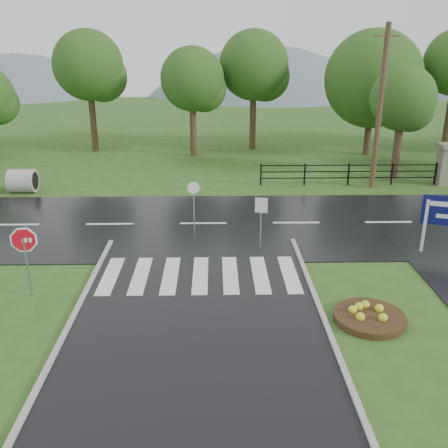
{
  "coord_description": "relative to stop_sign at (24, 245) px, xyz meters",
  "views": [
    {
      "loc": [
        0.49,
        -10.05,
        7.48
      ],
      "look_at": [
        0.81,
        6.0,
        1.5
      ],
      "focal_mm": 40.0,
      "sensor_mm": 36.0,
      "label": 1
    }
  ],
  "objects": [
    {
      "name": "treeline",
      "position": [
        6.19,
        20.24,
        -1.69
      ],
      "size": [
        83.2,
        5.2,
        10.0
      ],
      "color": "#254F18",
      "rests_on": "ground"
    },
    {
      "name": "ground",
      "position": [
        5.19,
        -3.76,
        -1.69
      ],
      "size": [
        120.0,
        120.0,
        0.0
      ],
      "primitive_type": "plane",
      "color": "#2E561C",
      "rests_on": "ground"
    },
    {
      "name": "fence_west",
      "position": [
        12.94,
        12.24,
        -0.97
      ],
      "size": [
        9.58,
        0.08,
        1.2
      ],
      "color": "black",
      "rests_on": "ground"
    },
    {
      "name": "flower_bed",
      "position": [
        10.02,
        -1.66,
        -1.54
      ],
      "size": [
        2.01,
        2.01,
        0.4
      ],
      "color": "#332111",
      "rests_on": "ground"
    },
    {
      "name": "entrance_tree_left",
      "position": [
        15.98,
        13.74,
        2.69
      ],
      "size": [
        3.54,
        3.54,
        6.21
      ],
      "color": "#3D2B1C",
      "rests_on": "ground"
    },
    {
      "name": "crosswalk",
      "position": [
        5.19,
        1.24,
        -1.63
      ],
      "size": [
        6.5,
        2.8,
        0.02
      ],
      "color": "silver",
      "rests_on": "ground"
    },
    {
      "name": "hills",
      "position": [
        8.68,
        61.24,
        -17.23
      ],
      "size": [
        102.0,
        48.0,
        48.0
      ],
      "color": "slate",
      "rests_on": "ground"
    },
    {
      "name": "main_road",
      "position": [
        5.19,
        6.24,
        -1.69
      ],
      "size": [
        90.0,
        8.0,
        0.04
      ],
      "primitive_type": "cube",
      "color": "black",
      "rests_on": "ground"
    },
    {
      "name": "utility_pole_east",
      "position": [
        14.1,
        11.74,
        2.5
      ],
      "size": [
        1.41,
        0.57,
        8.25
      ],
      "color": "#473523",
      "rests_on": "ground"
    },
    {
      "name": "reg_sign_round",
      "position": [
        4.84,
        5.43,
        -0.34
      ],
      "size": [
        0.49,
        0.09,
        2.12
      ],
      "color": "#939399",
      "rests_on": "ground"
    },
    {
      "name": "stop_sign",
      "position": [
        0.0,
        0.0,
        0.0
      ],
      "size": [
        1.06,
        0.18,
        2.41
      ],
      "color": "#939399",
      "rests_on": "ground"
    },
    {
      "name": "pillar_west",
      "position": [
        18.19,
        12.24,
        -0.52
      ],
      "size": [
        1.0,
        1.0,
        2.24
      ],
      "color": "gray",
      "rests_on": "ground"
    },
    {
      "name": "reg_sign_small",
      "position": [
        7.38,
        3.35,
        -0.21
      ],
      "size": [
        0.45,
        0.14,
        2.09
      ],
      "color": "#939399",
      "rests_on": "ground"
    }
  ]
}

